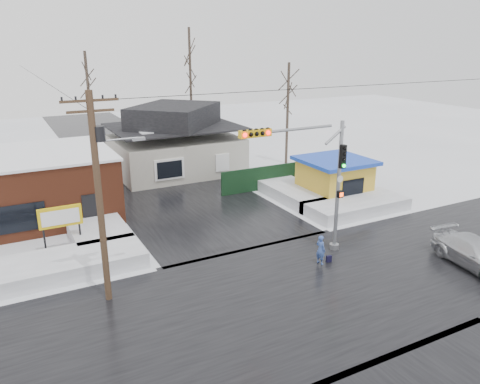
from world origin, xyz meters
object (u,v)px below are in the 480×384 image
utility_pole (100,187)px  car (476,254)px  traffic_signal (315,172)px  marquee_sign (60,218)px  kiosk (334,178)px  pedestrian (321,250)px

utility_pole → car: size_ratio=1.86×
traffic_signal → car: size_ratio=1.44×
marquee_sign → car: 21.26m
utility_pole → marquee_sign: 6.87m
traffic_signal → utility_pole: (-10.36, 0.53, 0.57)m
kiosk → traffic_signal: bearing=-135.2°
utility_pole → pedestrian: size_ratio=5.89×
marquee_sign → car: marquee_sign is taller
utility_pole → pedestrian: (10.18, -1.56, -4.35)m
traffic_signal → marquee_sign: traffic_signal is taller
traffic_signal → utility_pole: size_ratio=0.78×
kiosk → utility_pole: bearing=-159.6°
utility_pole → kiosk: bearing=20.4°
utility_pole → marquee_sign: size_ratio=3.53×
utility_pole → marquee_sign: utility_pole is taller
traffic_signal → car: bearing=-37.2°
traffic_signal → kiosk: size_ratio=1.52×
pedestrian → marquee_sign: bearing=44.8°
pedestrian → car: size_ratio=0.32×
utility_pole → pedestrian: utility_pole is taller
traffic_signal → utility_pole: utility_pole is taller
marquee_sign → traffic_signal: bearing=-29.7°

